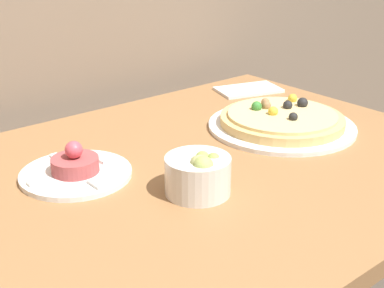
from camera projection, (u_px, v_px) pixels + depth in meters
dining_table at (187, 217)px, 1.10m from camera, size 1.19×0.85×0.80m
pizza_plate at (282, 121)px, 1.25m from camera, size 0.34×0.34×0.06m
tartare_plate at (76, 170)px, 1.01m from camera, size 0.21×0.21×0.07m
small_bowl at (198, 174)px, 0.94m from camera, size 0.12×0.12×0.08m
napkin at (248, 90)px, 1.53m from camera, size 0.20×0.15×0.01m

